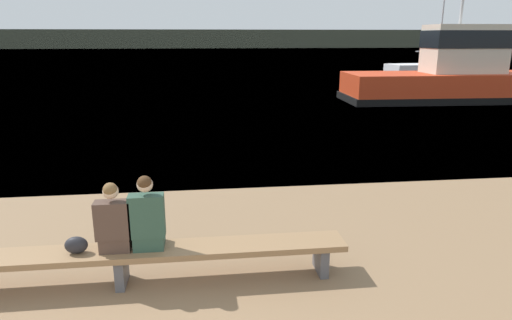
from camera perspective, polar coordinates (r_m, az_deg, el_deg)
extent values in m
plane|color=#386084|center=(129.50, -7.80, 13.72)|extent=(240.00, 240.00, 0.00)
cube|color=#424738|center=(130.35, -7.83, 14.78)|extent=(600.00, 12.00, 4.78)
cube|color=#8E6B47|center=(6.42, -16.61, -11.08)|extent=(6.08, 0.54, 0.08)
cube|color=#515156|center=(6.64, 8.10, -12.03)|extent=(0.12, 0.46, 0.41)
cube|color=#515156|center=(6.54, -16.44, -13.03)|extent=(0.12, 0.46, 0.41)
cube|color=#4C382D|center=(6.44, -17.05, -9.70)|extent=(0.39, 0.39, 0.19)
cube|color=#4C382D|center=(6.22, -17.44, -7.16)|extent=(0.45, 0.22, 0.50)
sphere|color=beige|center=(6.09, -17.73, -3.74)|extent=(0.20, 0.20, 0.20)
sphere|color=brown|center=(6.07, -17.77, -3.56)|extent=(0.18, 0.18, 0.18)
cube|color=#2D4C3D|center=(6.38, -13.18, -9.67)|extent=(0.39, 0.39, 0.19)
cube|color=#2D4C3D|center=(6.14, -13.48, -6.80)|extent=(0.45, 0.22, 0.57)
sphere|color=beige|center=(6.00, -13.74, -2.99)|extent=(0.20, 0.20, 0.20)
sphere|color=#472D19|center=(5.98, -13.77, -2.80)|extent=(0.19, 0.19, 0.19)
ellipsoid|color=#232328|center=(6.46, -21.55, -9.86)|extent=(0.29, 0.18, 0.23)
cube|color=red|center=(25.65, 23.08, 8.41)|extent=(10.74, 3.76, 1.41)
cube|color=black|center=(25.71, 22.96, 7.23)|extent=(10.96, 3.91, 0.34)
cube|color=beige|center=(25.79, 24.59, 12.51)|extent=(3.79, 2.17, 2.36)
cube|color=black|center=(25.78, 24.71, 13.55)|extent=(3.87, 2.24, 0.85)
cube|color=silver|center=(36.97, 22.20, 10.12)|extent=(8.47, 3.08, 1.24)
cylinder|color=#B7B7BC|center=(36.67, 22.29, 16.34)|extent=(0.12, 0.12, 6.73)
cylinder|color=#B7B7BC|center=(36.66, 21.90, 12.50)|extent=(3.72, 0.45, 0.08)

